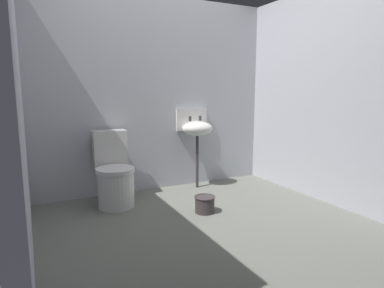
# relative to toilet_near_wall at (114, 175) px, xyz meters

# --- Properties ---
(ground_plane) EXTENTS (3.31, 2.92, 0.08)m
(ground_plane) POSITION_rel_toilet_near_wall_xyz_m (0.64, -0.91, -0.36)
(ground_plane) COLOR #63665D
(wall_back) EXTENTS (3.31, 0.10, 2.31)m
(wall_back) POSITION_rel_toilet_near_wall_xyz_m (0.64, 0.40, 0.84)
(wall_back) COLOR #B0B3BB
(wall_back) RESTS_ON ground
(wall_left) EXTENTS (0.10, 2.72, 2.31)m
(wall_left) POSITION_rel_toilet_near_wall_xyz_m (-0.87, -0.81, 0.84)
(wall_left) COLOR #AFB2C0
(wall_left) RESTS_ON ground
(wall_right) EXTENTS (0.10, 2.72, 2.31)m
(wall_right) POSITION_rel_toilet_near_wall_xyz_m (2.14, -0.81, 0.84)
(wall_right) COLOR #B7B8C2
(wall_right) RESTS_ON ground
(toilet_near_wall) EXTENTS (0.42, 0.61, 0.78)m
(toilet_near_wall) POSITION_rel_toilet_near_wall_xyz_m (0.00, 0.00, 0.00)
(toilet_near_wall) COLOR silver
(toilet_near_wall) RESTS_ON ground
(sink) EXTENTS (0.42, 0.35, 0.99)m
(sink) POSITION_rel_toilet_near_wall_xyz_m (1.08, 0.19, 0.43)
(sink) COLOR #393234
(sink) RESTS_ON ground
(bucket) EXTENTS (0.21, 0.21, 0.17)m
(bucket) POSITION_rel_toilet_near_wall_xyz_m (0.75, -0.65, -0.23)
(bucket) COLOR #393234
(bucket) RESTS_ON ground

